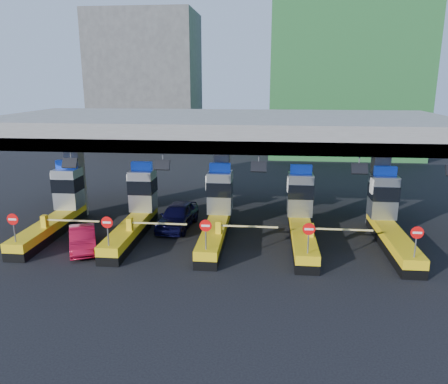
# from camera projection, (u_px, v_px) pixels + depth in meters

# --- Properties ---
(ground) EXTENTS (120.00, 120.00, 0.00)m
(ground) POSITION_uv_depth(u_px,v_px,m) (217.00, 236.00, 26.40)
(ground) COLOR black
(ground) RESTS_ON ground
(toll_canopy) EXTENTS (28.00, 12.09, 7.00)m
(toll_canopy) POSITION_uv_depth(u_px,v_px,m) (222.00, 129.00, 27.63)
(toll_canopy) COLOR slate
(toll_canopy) RESTS_ON ground
(toll_lane_far_left) EXTENTS (4.43, 8.00, 4.16)m
(toll_lane_far_left) POSITION_uv_depth(u_px,v_px,m) (59.00, 208.00, 27.29)
(toll_lane_far_left) COLOR black
(toll_lane_far_left) RESTS_ON ground
(toll_lane_left) EXTENTS (4.43, 8.00, 4.16)m
(toll_lane_left) POSITION_uv_depth(u_px,v_px,m) (137.00, 210.00, 26.80)
(toll_lane_left) COLOR black
(toll_lane_left) RESTS_ON ground
(toll_lane_center) EXTENTS (4.43, 8.00, 4.16)m
(toll_lane_center) POSITION_uv_depth(u_px,v_px,m) (217.00, 213.00, 26.31)
(toll_lane_center) COLOR black
(toll_lane_center) RESTS_ON ground
(toll_lane_right) EXTENTS (4.43, 8.00, 4.16)m
(toll_lane_right) POSITION_uv_depth(u_px,v_px,m) (301.00, 215.00, 25.83)
(toll_lane_right) COLOR black
(toll_lane_right) RESTS_ON ground
(toll_lane_far_right) EXTENTS (4.43, 8.00, 4.16)m
(toll_lane_far_right) POSITION_uv_depth(u_px,v_px,m) (388.00, 218.00, 25.34)
(toll_lane_far_right) COLOR black
(toll_lane_far_right) RESTS_ON ground
(bg_building_scaffold) EXTENTS (18.00, 12.00, 28.00)m
(bg_building_scaffold) POSITION_uv_depth(u_px,v_px,m) (346.00, 39.00, 52.55)
(bg_building_scaffold) COLOR #1E5926
(bg_building_scaffold) RESTS_ON ground
(bg_building_concrete) EXTENTS (14.00, 10.00, 18.00)m
(bg_building_concrete) POSITION_uv_depth(u_px,v_px,m) (146.00, 81.00, 60.20)
(bg_building_concrete) COLOR #4C4C49
(bg_building_concrete) RESTS_ON ground
(van) EXTENTS (2.32, 4.80, 1.58)m
(van) POSITION_uv_depth(u_px,v_px,m) (178.00, 216.00, 27.76)
(van) COLOR black
(van) RESTS_ON ground
(red_car) EXTENTS (2.81, 4.08, 1.27)m
(red_car) POSITION_uv_depth(u_px,v_px,m) (83.00, 239.00, 24.15)
(red_car) COLOR maroon
(red_car) RESTS_ON ground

